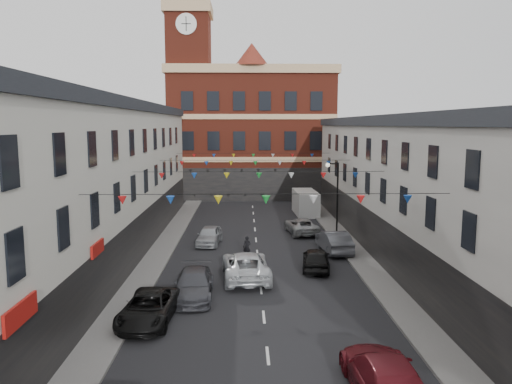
{
  "coord_description": "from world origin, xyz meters",
  "views": [
    {
      "loc": [
        -0.9,
        -26.68,
        9.09
      ],
      "look_at": [
        -0.1,
        7.81,
        4.41
      ],
      "focal_mm": 35.0,
      "sensor_mm": 36.0,
      "label": 1
    }
  ],
  "objects": [
    {
      "name": "ground",
      "position": [
        0.0,
        0.0,
        0.0
      ],
      "size": [
        160.0,
        160.0,
        0.0
      ],
      "primitive_type": "plane",
      "color": "black",
      "rests_on": "ground"
    },
    {
      "name": "pavement_left",
      "position": [
        -6.9,
        2.0,
        0.07
      ],
      "size": [
        1.8,
        64.0,
        0.15
      ],
      "primitive_type": "cube",
      "color": "#605E5B",
      "rests_on": "ground"
    },
    {
      "name": "pavement_right",
      "position": [
        6.9,
        2.0,
        0.07
      ],
      "size": [
        1.8,
        64.0,
        0.15
      ],
      "primitive_type": "cube",
      "color": "#605E5B",
      "rests_on": "ground"
    },
    {
      "name": "terrace_left",
      "position": [
        -11.78,
        1.0,
        5.35
      ],
      "size": [
        8.4,
        56.0,
        10.7
      ],
      "color": "beige",
      "rests_on": "ground"
    },
    {
      "name": "terrace_right",
      "position": [
        11.78,
        1.0,
        4.85
      ],
      "size": [
        8.4,
        56.0,
        9.7
      ],
      "color": "beige",
      "rests_on": "ground"
    },
    {
      "name": "civic_building",
      "position": [
        0.0,
        37.95,
        8.14
      ],
      "size": [
        20.6,
        13.3,
        18.5
      ],
      "color": "maroon",
      "rests_on": "ground"
    },
    {
      "name": "clock_tower",
      "position": [
        -7.5,
        35.0,
        14.93
      ],
      "size": [
        5.6,
        5.6,
        30.0
      ],
      "color": "maroon",
      "rests_on": "ground"
    },
    {
      "name": "distant_hill",
      "position": [
        -4.0,
        62.0,
        5.0
      ],
      "size": [
        40.0,
        14.0,
        10.0
      ],
      "primitive_type": "cube",
      "color": "#2B4721",
      "rests_on": "ground"
    },
    {
      "name": "street_lamp",
      "position": [
        6.55,
        14.0,
        3.9
      ],
      "size": [
        1.1,
        0.36,
        6.0
      ],
      "color": "black",
      "rests_on": "ground"
    },
    {
      "name": "car_left_c",
      "position": [
        -5.35,
        -4.45,
        0.68
      ],
      "size": [
        2.57,
        5.01,
        1.35
      ],
      "primitive_type": "imported",
      "rotation": [
        0.0,
        0.0,
        -0.07
      ],
      "color": "black",
      "rests_on": "ground"
    },
    {
      "name": "car_left_d",
      "position": [
        -3.6,
        -1.18,
        0.71
      ],
      "size": [
        2.15,
        4.97,
        1.43
      ],
      "primitive_type": "imported",
      "rotation": [
        0.0,
        0.0,
        0.03
      ],
      "color": "#3E3F46",
      "rests_on": "ground"
    },
    {
      "name": "car_left_e",
      "position": [
        -3.6,
        10.63,
        0.7
      ],
      "size": [
        2.08,
        4.26,
        1.4
      ],
      "primitive_type": "imported",
      "rotation": [
        0.0,
        0.0,
        -0.11
      ],
      "color": "#93979C",
      "rests_on": "ground"
    },
    {
      "name": "car_right_c",
      "position": [
        3.74,
        -11.22,
        0.79
      ],
      "size": [
        2.29,
        5.48,
        1.58
      ],
      "primitive_type": "imported",
      "rotation": [
        0.0,
        0.0,
        3.16
      ],
      "color": "maroon",
      "rests_on": "ground"
    },
    {
      "name": "car_right_d",
      "position": [
        3.6,
        3.76,
        0.71
      ],
      "size": [
        2.19,
        4.32,
        1.41
      ],
      "primitive_type": "imported",
      "rotation": [
        0.0,
        0.0,
        3.01
      ],
      "color": "black",
      "rests_on": "ground"
    },
    {
      "name": "car_right_e",
      "position": [
        5.5,
        8.08,
        0.79
      ],
      "size": [
        2.12,
        4.91,
        1.57
      ],
      "primitive_type": "imported",
      "rotation": [
        0.0,
        0.0,
        3.24
      ],
      "color": "#53555B",
      "rests_on": "ground"
    },
    {
      "name": "car_right_f",
      "position": [
        3.86,
        14.27,
        0.66
      ],
      "size": [
        2.74,
        5.01,
        1.33
      ],
      "primitive_type": "imported",
      "rotation": [
        0.0,
        0.0,
        3.26
      ],
      "color": "#999C9E",
      "rests_on": "ground"
    },
    {
      "name": "moving_car",
      "position": [
        -0.83,
        2.05,
        0.8
      ],
      "size": [
        3.04,
        5.92,
        1.6
      ],
      "primitive_type": "imported",
      "rotation": [
        0.0,
        0.0,
        3.21
      ],
      "color": "silver",
      "rests_on": "ground"
    },
    {
      "name": "white_van",
      "position": [
        5.32,
        23.35,
        1.2
      ],
      "size": [
        2.28,
        5.49,
        2.39
      ],
      "primitive_type": "cube",
      "rotation": [
        0.0,
        0.0,
        0.04
      ],
      "color": "silver",
      "rests_on": "ground"
    },
    {
      "name": "pedestrian",
      "position": [
        -0.74,
        6.72,
        0.75
      ],
      "size": [
        0.64,
        0.54,
        1.5
      ],
      "primitive_type": "imported",
      "rotation": [
        0.0,
        0.0,
        -0.39
      ],
      "color": "black",
      "rests_on": "ground"
    }
  ]
}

